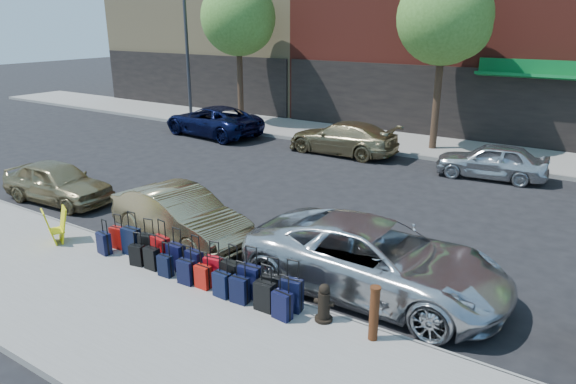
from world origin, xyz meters
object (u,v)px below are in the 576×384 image
Objects in this scene: display_rack at (56,226)px; car_far_2 at (491,161)px; tree_left at (241,20)px; car_far_1 at (342,138)px; streetlight at (189,35)px; car_near_0 at (57,182)px; car_near_1 at (180,216)px; tree_center at (448,20)px; car_far_0 at (212,121)px; bollard at (374,313)px; car_near_2 at (375,259)px; suitcase_front_5 at (195,263)px; fire_hydrant at (324,304)px.

car_far_2 is (7.62, 12.12, 0.06)m from display_rack.
car_far_1 is at bearing -19.08° from tree_left.
streetlight is 13.93m from car_near_0.
tree_left is 15.88m from car_near_1.
car_far_0 is (-10.23, -2.77, -4.69)m from tree_center.
bollard is (14.05, -14.33, -4.74)m from tree_left.
car_near_2 is at bearing -93.37° from car_near_0.
car_near_0 is 14.65m from car_far_2.
tree_left reaches higher than car_far_0.
car_far_1 is (1.52, 12.35, 0.11)m from display_rack.
car_near_1 reaches higher than car_far_2.
display_rack is (5.76, -14.87, -4.83)m from tree_left.
car_far_1 is (-5.99, 10.05, -0.07)m from car_near_2.
streetlight is 1.47× the size of car_near_2.
suitcase_front_5 is at bearing -46.77° from streetlight.
car_near_2 is at bearing -79.31° from car_near_1.
tree_center is 13.48m from streetlight.
car_near_2 is (0.23, 1.72, 0.26)m from fire_hydrant.
streetlight is at bearing -116.84° from car_far_0.
bollard is 11.45m from car_near_0.
display_rack is at bearing -107.68° from tree_center.
car_far_0 is (0.27, -2.77, -4.69)m from tree_left.
suitcase_front_5 is 7.28m from car_near_0.
tree_center is 13.68m from car_near_2.
car_near_1 reaches higher than car_near_0.
fire_hydrant is at bearing 53.97° from car_far_0.
car_near_0 is at bearing -23.56° from car_far_1.
car_far_2 reaches higher than fire_hydrant.
car_near_0 is (-10.34, 1.50, 0.15)m from fire_hydrant.
car_near_0 and car_far_2 have the same top height.
fire_hydrant is at bearing 26.55° from car_far_1.
display_rack is at bearing 106.59° from car_near_2.
fire_hydrant is (3.22, -0.01, 0.06)m from suitcase_front_5.
streetlight reaches higher than fire_hydrant.
fire_hydrant is 0.14× the size of car_far_0.
fire_hydrant is (13.04, -14.29, -4.92)m from tree_left.
tree_center reaches higher than car_near_0.
car_far_0 reaches higher than car_near_0.
car_far_0 reaches higher than car_far_2.
car_near_1 is 5.26m from car_near_2.
streetlight is 16.93m from car_far_2.
fire_hydrant is 11.54m from car_far_2.
fire_hydrant is 0.20× the size of car_near_0.
car_far_2 is at bearing -43.75° from tree_center.
display_rack is (-4.07, -0.59, 0.15)m from suitcase_front_5.
car_near_0 is at bearing -78.07° from tree_left.
car_far_0 reaches higher than car_near_1.
tree_left reaches higher than suitcase_front_5.
car_near_2 is at bearing -43.44° from tree_left.
tree_left is at bearing 122.48° from fire_hydrant.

